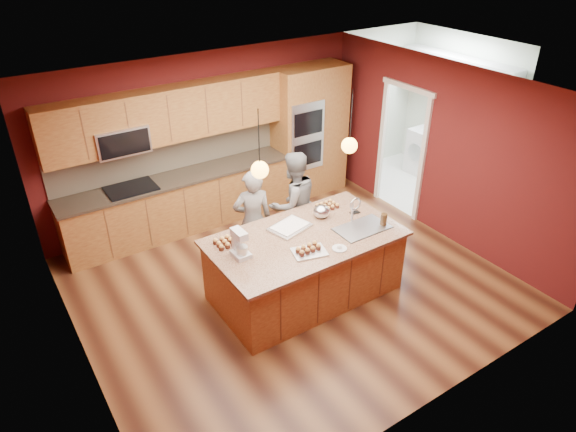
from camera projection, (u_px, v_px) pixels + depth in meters
floor at (291, 283)px, 7.16m from camera, size 5.50×5.50×0.00m
ceiling at (292, 93)px, 5.81m from camera, size 5.50×5.50×0.00m
wall_back at (206, 137)px, 8.29m from camera, size 5.50×0.00×5.50m
wall_front at (443, 306)px, 4.68m from camera, size 5.50×0.00×5.50m
wall_left at (65, 268)px, 5.18m from camera, size 0.00×5.00×5.00m
wall_right at (442, 151)px, 7.79m from camera, size 0.00×5.00×5.00m
cabinet_run at (175, 173)px, 7.97m from camera, size 3.74×0.64×2.30m
oven_column at (309, 132)px, 9.05m from camera, size 1.30×0.62×2.30m
doorway_trim at (401, 152)px, 8.51m from camera, size 0.08×1.11×2.20m
laundry_room at (457, 78)px, 9.12m from camera, size 2.60×2.70×2.70m
pendant_left at (260, 169)px, 5.67m from camera, size 0.20×0.20×0.80m
pendant_right at (349, 145)px, 6.28m from camera, size 0.20×0.20×0.80m
island at (306, 264)px, 6.76m from camera, size 2.46×1.38×1.28m
person_left at (253, 220)px, 7.17m from camera, size 0.63×0.50×1.51m
person_right at (293, 204)px, 7.47m from camera, size 0.79×0.62×1.62m
stand_mixer at (240, 245)px, 6.09m from camera, size 0.19×0.26×0.35m
sheet_cake at (290, 227)px, 6.69m from camera, size 0.59×0.50×0.05m
cooling_rack at (309, 252)px, 6.21m from camera, size 0.47×0.39×0.02m
mixing_bowl at (321, 211)px, 6.91m from camera, size 0.22×0.22×0.19m
plate at (339, 248)px, 6.28m from camera, size 0.18×0.18×0.01m
tumbler at (384, 220)px, 6.73m from camera, size 0.09×0.09×0.17m
phone at (355, 213)px, 7.05m from camera, size 0.15×0.09×0.01m
cupcakes_left at (228, 241)px, 6.36m from camera, size 0.33×0.25×0.07m
cupcakes_rack at (308, 248)px, 6.20m from camera, size 0.33×0.16×0.07m
cupcakes_right at (327, 206)px, 7.16m from camera, size 0.31×0.23×0.07m
washer at (457, 165)px, 9.49m from camera, size 0.70×0.71×0.93m
dryer at (425, 151)px, 10.08m from camera, size 0.57×0.58×0.88m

